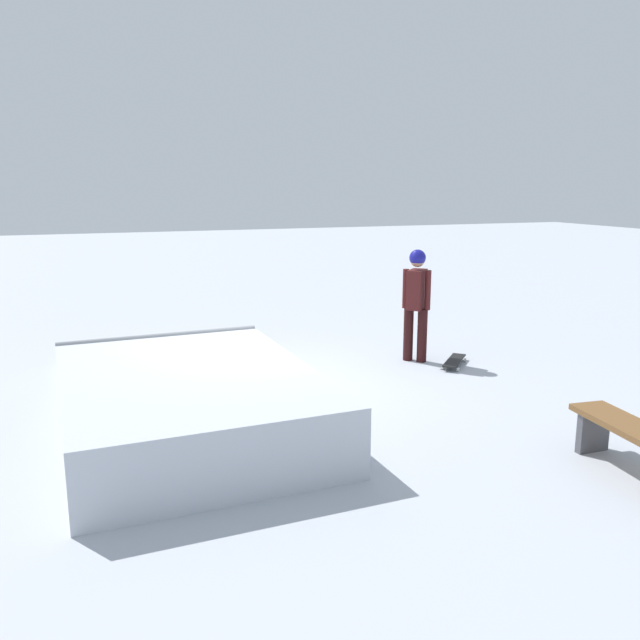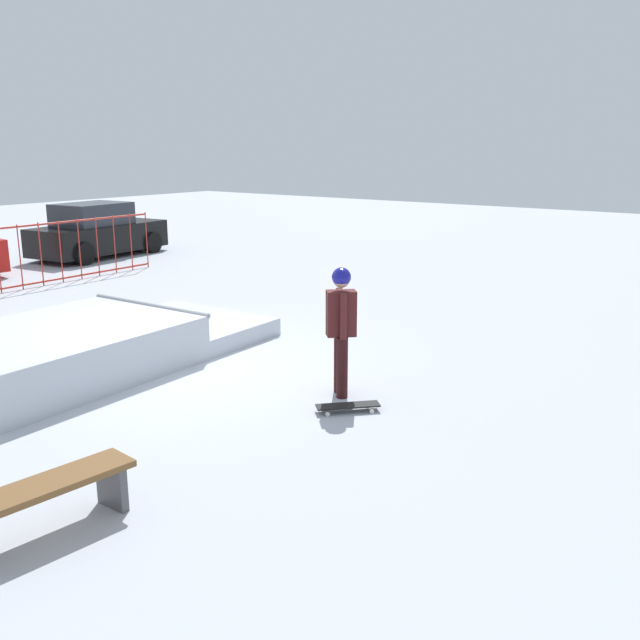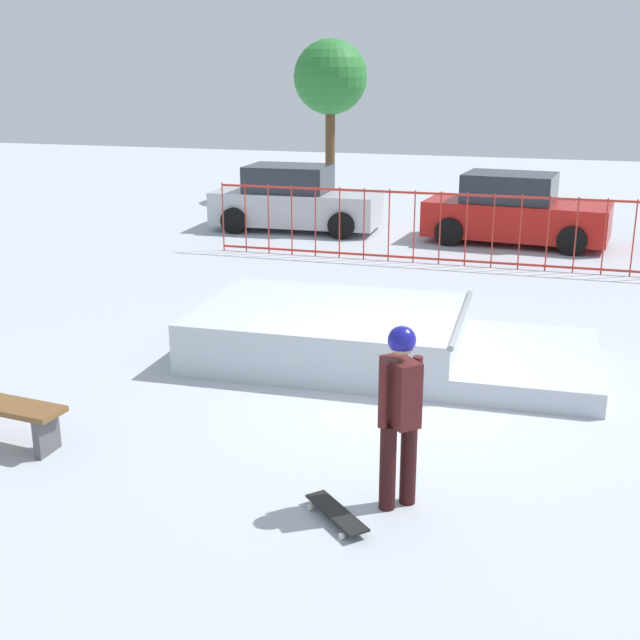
{
  "view_description": "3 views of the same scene",
  "coord_description": "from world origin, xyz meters",
  "px_view_note": "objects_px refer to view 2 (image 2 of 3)",
  "views": [
    {
      "loc": [
        -8.11,
        2.27,
        2.69
      ],
      "look_at": [
        -0.16,
        -0.69,
        0.9
      ],
      "focal_mm": 36.37,
      "sensor_mm": 36.0,
      "label": 1
    },
    {
      "loc": [
        -6.81,
        -7.53,
        3.24
      ],
      "look_at": [
        0.39,
        -2.2,
        1.0
      ],
      "focal_mm": 39.23,
      "sensor_mm": 36.0,
      "label": 2
    },
    {
      "loc": [
        1.78,
        -9.12,
        3.83
      ],
      "look_at": [
        -1.37,
        1.01,
        0.6
      ],
      "focal_mm": 46.08,
      "sensor_mm": 36.0,
      "label": 3
    }
  ],
  "objects_px": {
    "skate_ramp": "(85,347)",
    "skateboard": "(348,406)",
    "skater": "(341,322)",
    "park_bench": "(43,497)",
    "parked_car_black": "(97,232)"
  },
  "relations": [
    {
      "from": "skater",
      "to": "park_bench",
      "type": "xyz_separation_m",
      "value": [
        -4.36,
        0.04,
        -0.65
      ]
    },
    {
      "from": "skate_ramp",
      "to": "skater",
      "type": "xyz_separation_m",
      "value": [
        1.3,
        -3.77,
        0.69
      ]
    },
    {
      "from": "skater",
      "to": "park_bench",
      "type": "distance_m",
      "value": 4.41
    },
    {
      "from": "park_bench",
      "to": "parked_car_black",
      "type": "bearing_deg",
      "value": 52.03
    },
    {
      "from": "skateboard",
      "to": "park_bench",
      "type": "xyz_separation_m",
      "value": [
        -3.9,
        0.47,
        0.28
      ]
    },
    {
      "from": "skateboard",
      "to": "parked_car_black",
      "type": "bearing_deg",
      "value": -71.25
    },
    {
      "from": "skater",
      "to": "parked_car_black",
      "type": "height_order",
      "value": "skater"
    },
    {
      "from": "skate_ramp",
      "to": "skateboard",
      "type": "distance_m",
      "value": 4.29
    },
    {
      "from": "park_bench",
      "to": "parked_car_black",
      "type": "distance_m",
      "value": 16.05
    },
    {
      "from": "skate_ramp",
      "to": "skater",
      "type": "distance_m",
      "value": 4.05
    },
    {
      "from": "parked_car_black",
      "to": "skater",
      "type": "bearing_deg",
      "value": -119.73
    },
    {
      "from": "park_bench",
      "to": "skate_ramp",
      "type": "bearing_deg",
      "value": 50.63
    },
    {
      "from": "skate_ramp",
      "to": "skateboard",
      "type": "bearing_deg",
      "value": -80.97
    },
    {
      "from": "skate_ramp",
      "to": "park_bench",
      "type": "relative_size",
      "value": 3.37
    },
    {
      "from": "skate_ramp",
      "to": "skateboard",
      "type": "xyz_separation_m",
      "value": [
        0.84,
        -4.2,
        -0.24
      ]
    }
  ]
}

